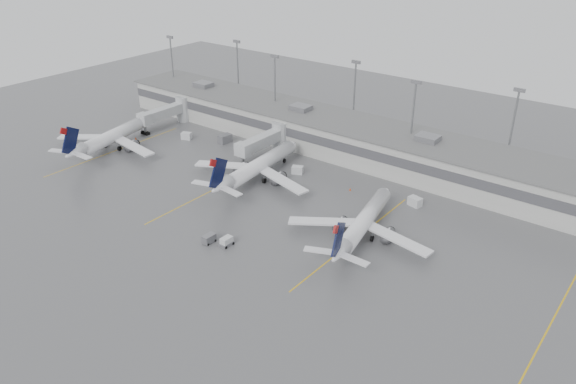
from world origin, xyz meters
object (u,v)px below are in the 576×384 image
Objects in this scene: jet_far_left at (112,136)px; jet_mid_right at (363,223)px; baggage_tug at (227,242)px; jet_mid_left at (257,166)px.

jet_far_left reaches higher than jet_mid_right.
jet_mid_right is at bearing -11.68° from jet_far_left.
baggage_tug is at bearing -29.19° from jet_far_left.
jet_mid_left reaches higher than baggage_tug.
jet_mid_right is (31.23, -7.06, -0.23)m from jet_mid_left.
jet_far_left is 1.07× the size of jet_mid_right.
jet_mid_left is at bearing -1.36° from jet_far_left.
jet_far_left is at bearing 164.79° from baggage_tug.
jet_far_left is at bearing -174.34° from jet_mid_left.
jet_far_left reaches higher than baggage_tug.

